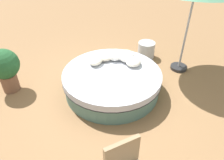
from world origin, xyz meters
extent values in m
plane|color=olive|center=(0.00, 0.00, 0.00)|extent=(16.00, 16.00, 0.00)
cylinder|color=#4C726B|center=(0.00, 0.00, 0.18)|extent=(2.15, 2.15, 0.37)
cylinder|color=black|center=(0.00, 0.00, 0.37)|extent=(2.22, 2.22, 0.02)
cylinder|color=#B2B7C6|center=(0.00, 0.00, 0.45)|extent=(2.21, 2.21, 0.16)
ellipsoid|color=silver|center=(-0.37, 0.46, 0.61)|extent=(0.41, 0.35, 0.17)
ellipsoid|color=white|center=(-0.57, 0.28, 0.63)|extent=(0.48, 0.36, 0.22)
ellipsoid|color=white|center=(-0.60, 0.02, 0.63)|extent=(0.44, 0.37, 0.21)
ellipsoid|color=beige|center=(-0.55, -0.24, 0.60)|extent=(0.41, 0.39, 0.16)
ellipsoid|color=beige|center=(-0.38, -0.42, 0.61)|extent=(0.51, 0.34, 0.17)
cube|color=#997A56|center=(2.20, 0.36, 0.73)|extent=(0.33, 0.47, 0.50)
cylinder|color=#262628|center=(-1.14, 1.71, 0.04)|extent=(0.44, 0.44, 0.08)
cylinder|color=#99999E|center=(-1.14, 1.71, 1.21)|extent=(0.05, 0.05, 2.42)
cylinder|color=brown|center=(0.19, -2.37, 0.21)|extent=(0.38, 0.38, 0.42)
sphere|color=#23562D|center=(0.19, -2.37, 0.71)|extent=(0.68, 0.68, 0.68)
cylinder|color=#B7B7BC|center=(-1.69, 0.83, 0.23)|extent=(0.48, 0.48, 0.46)
camera|label=1|loc=(3.91, 0.40, 3.21)|focal=34.34mm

